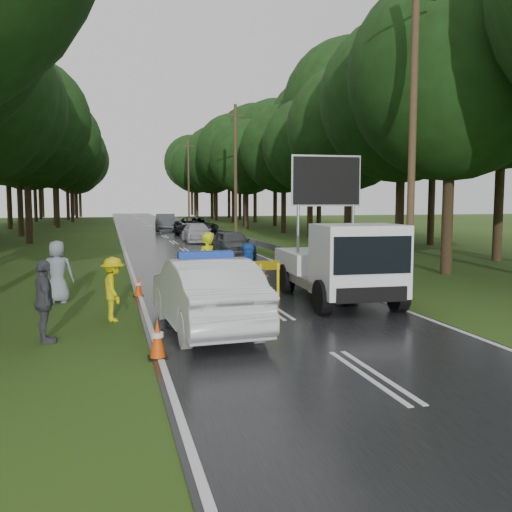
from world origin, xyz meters
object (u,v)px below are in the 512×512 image
object	(u,v)px
work_truck	(341,263)
civilian	(250,275)
police_sedan	(206,294)
officer	(206,266)
queue_car_fourth	(165,223)
queue_car_second	(197,233)
queue_car_third	(196,226)
queue_car_first	(232,243)
barrier	(233,272)

from	to	relation	value
work_truck	civilian	distance (m)	2.66
police_sedan	officer	xyz separation A→B (m)	(0.68, 3.94, 0.17)
work_truck	civilian	size ratio (longest dim) A/B	3.06
work_truck	queue_car_fourth	world-z (taller)	work_truck
police_sedan	officer	size ratio (longest dim) A/B	2.54
queue_car_second	queue_car_third	xyz separation A→B (m)	(0.80, 6.00, 0.15)
work_truck	queue_car_third	world-z (taller)	work_truck
police_sedan	queue_car_third	world-z (taller)	police_sedan
officer	queue_car_third	size ratio (longest dim) A/B	0.36
work_truck	queue_car_first	xyz separation A→B (m)	(-0.28, 13.51, -0.46)
barrier	officer	size ratio (longest dim) A/B	1.42
officer	civilian	world-z (taller)	officer
work_truck	queue_car_second	size ratio (longest dim) A/B	1.23
civilian	queue_car_third	size ratio (longest dim) A/B	0.31
officer	queue_car_third	distance (m)	28.31
queue_car_first	work_truck	bearing A→B (deg)	-93.33
officer	queue_car_second	bearing A→B (deg)	-140.70
queue_car_fourth	work_truck	bearing A→B (deg)	-81.13
queue_car_third	queue_car_fourth	world-z (taller)	queue_car_fourth
work_truck	civilian	world-z (taller)	work_truck
barrier	queue_car_third	size ratio (longest dim) A/B	0.50
work_truck	queue_car_second	world-z (taller)	work_truck
queue_car_second	queue_car_third	world-z (taller)	queue_car_third
civilian	queue_car_second	world-z (taller)	civilian
queue_car_first	queue_car_fourth	world-z (taller)	queue_car_fourth
officer	queue_car_second	xyz separation A→B (m)	(3.09, 22.04, -0.36)
queue_car_first	queue_car_fourth	bearing A→B (deg)	88.03
barrier	work_truck	bearing A→B (deg)	-19.97
work_truck	officer	distance (m)	3.94
police_sedan	barrier	distance (m)	3.51
police_sedan	officer	distance (m)	4.01
work_truck	officer	size ratio (longest dim) A/B	2.71
civilian	queue_car_fourth	xyz separation A→B (m)	(1.30, 37.28, -0.10)
queue_car_second	queue_car_fourth	bearing A→B (deg)	93.33
queue_car_first	queue_car_third	size ratio (longest dim) A/B	0.72
civilian	queue_car_second	bearing A→B (deg)	74.99
queue_car_third	queue_car_fourth	size ratio (longest dim) A/B	1.18
barrier	officer	world-z (taller)	officer
work_truck	officer	xyz separation A→B (m)	(-3.60, 1.60, -0.15)
police_sedan	work_truck	size ratio (longest dim) A/B	0.94
barrier	officer	bearing A→B (deg)	130.01
queue_car_first	officer	bearing A→B (deg)	-110.08
officer	queue_car_fourth	size ratio (longest dim) A/B	0.42
work_truck	barrier	distance (m)	3.09
barrier	queue_car_second	size ratio (longest dim) A/B	0.65
queue_car_first	queue_car_second	size ratio (longest dim) A/B	0.93
queue_car_second	queue_car_fourth	size ratio (longest dim) A/B	0.92
police_sedan	civilian	world-z (taller)	police_sedan
police_sedan	queue_car_third	xyz separation A→B (m)	(4.57, 31.98, -0.04)
barrier	queue_car_third	world-z (taller)	queue_car_third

